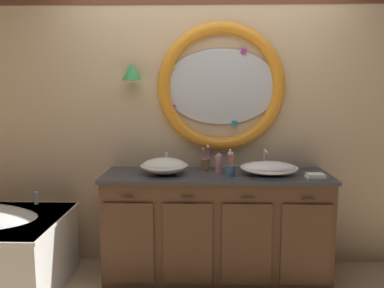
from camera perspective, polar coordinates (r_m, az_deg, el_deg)
back_wall_assembly at (r=3.50m, az=2.15°, el=4.10°), size 6.40×0.26×2.60m
vanity_counter at (r=3.38m, az=3.48°, el=-11.56°), size 1.86×0.59×0.88m
sink_basin_left at (r=3.23m, az=-4.03°, el=-3.19°), size 0.39×0.39×0.13m
sink_basin_right at (r=3.26m, az=11.09°, el=-3.43°), size 0.47×0.47×0.11m
faucet_set_left at (r=3.44m, az=-3.68°, el=-2.64°), size 0.21×0.13×0.15m
faucet_set_right at (r=3.47m, az=10.50°, el=-2.50°), size 0.23×0.13×0.18m
toothbrush_holder_left at (r=3.40m, az=1.99°, el=-2.84°), size 0.09×0.09×0.22m
toothbrush_holder_right at (r=3.16m, az=5.57°, el=-3.69°), size 0.09×0.09×0.22m
soap_dispenser at (r=3.28m, az=3.89°, el=-2.89°), size 0.06×0.06×0.17m
folded_hand_towel at (r=3.21m, az=17.43°, el=-4.49°), size 0.14×0.12×0.04m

